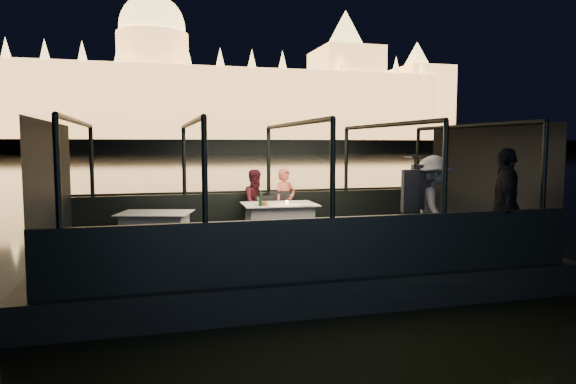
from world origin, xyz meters
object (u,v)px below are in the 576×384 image
object	(u,v)px
dining_table_central	(279,223)
dining_table_aft	(155,229)
chair_port_left	(267,217)
person_woman_coral	(285,200)
person_man_maroon	(256,201)
wine_bottle	(261,198)
passenger_dark	(505,210)
passenger_stripe	(433,209)
coat_stand	(414,207)
chair_port_right	(282,216)

from	to	relation	value
dining_table_central	dining_table_aft	world-z (taller)	dining_table_central
chair_port_left	person_woman_coral	bearing A→B (deg)	34.90
dining_table_central	person_man_maroon	bearing A→B (deg)	113.48
chair_port_left	wine_bottle	xyz separation A→B (m)	(-0.29, -0.76, 0.47)
person_woman_coral	passenger_dark	xyz separation A→B (m)	(2.90, -3.34, 0.10)
passenger_stripe	wine_bottle	xyz separation A→B (m)	(-2.56, 1.90, 0.06)
person_man_maroon	wine_bottle	bearing A→B (deg)	-118.32
chair_port_left	person_man_maroon	bearing A→B (deg)	125.31
dining_table_central	wine_bottle	xyz separation A→B (m)	(-0.45, -0.31, 0.53)
dining_table_central	coat_stand	size ratio (longest dim) A/B	0.82
chair_port_left	coat_stand	distance (m)	3.33
chair_port_left	passenger_dark	bearing A→B (deg)	-37.54
dining_table_central	person_man_maroon	xyz separation A→B (m)	(-0.31, 0.72, 0.36)
chair_port_right	passenger_dark	bearing A→B (deg)	-34.51
chair_port_right	person_woman_coral	xyz separation A→B (m)	(0.13, 0.27, 0.30)
dining_table_aft	coat_stand	size ratio (longest dim) A/B	0.73
dining_table_central	dining_table_aft	size ratio (longest dim) A/B	1.12
chair_port_right	coat_stand	distance (m)	3.15
chair_port_right	dining_table_aft	bearing A→B (deg)	-156.87
coat_stand	wine_bottle	size ratio (longest dim) A/B	6.15
coat_stand	person_man_maroon	size ratio (longest dim) A/B	1.26
chair_port_right	passenger_stripe	size ratio (longest dim) A/B	0.54
person_woman_coral	wine_bottle	distance (m)	1.29
dining_table_central	chair_port_left	world-z (taller)	chair_port_left
dining_table_central	passenger_dark	xyz separation A→B (m)	(3.21, -2.62, 0.47)
dining_table_aft	passenger_dark	bearing A→B (deg)	-24.14
dining_table_aft	person_man_maroon	world-z (taller)	person_man_maroon
dining_table_aft	wine_bottle	xyz separation A→B (m)	(1.95, -0.20, 0.53)
chair_port_right	passenger_stripe	world-z (taller)	passenger_stripe
dining_table_aft	chair_port_left	distance (m)	2.31
coat_stand	person_man_maroon	bearing A→B (deg)	124.22
chair_port_right	person_man_maroon	size ratio (longest dim) A/B	0.67
wine_bottle	coat_stand	bearing A→B (deg)	-42.07
person_man_maroon	passenger_dark	xyz separation A→B (m)	(3.52, -3.34, 0.10)
person_man_maroon	wine_bottle	size ratio (longest dim) A/B	4.89
person_man_maroon	wine_bottle	xyz separation A→B (m)	(-0.13, -1.03, 0.17)
dining_table_central	chair_port_left	xyz separation A→B (m)	(-0.15, 0.45, 0.06)
coat_stand	person_woman_coral	world-z (taller)	coat_stand
person_woman_coral	person_man_maroon	size ratio (longest dim) A/B	1.01
passenger_stripe	passenger_dark	distance (m)	1.17
dining_table_aft	person_man_maroon	xyz separation A→B (m)	(2.09, 0.83, 0.36)
chair_port_left	wine_bottle	bearing A→B (deg)	-106.21
person_man_maroon	passenger_dark	world-z (taller)	passenger_dark
person_woman_coral	passenger_stripe	xyz separation A→B (m)	(1.80, -2.93, 0.10)
dining_table_central	chair_port_left	distance (m)	0.48
person_man_maroon	chair_port_right	bearing A→B (deg)	-49.49
passenger_dark	wine_bottle	size ratio (longest dim) A/B	6.54
person_woman_coral	wine_bottle	world-z (taller)	person_woman_coral
chair_port_left	person_woman_coral	size ratio (longest dim) A/B	0.60
dining_table_aft	wine_bottle	world-z (taller)	wine_bottle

